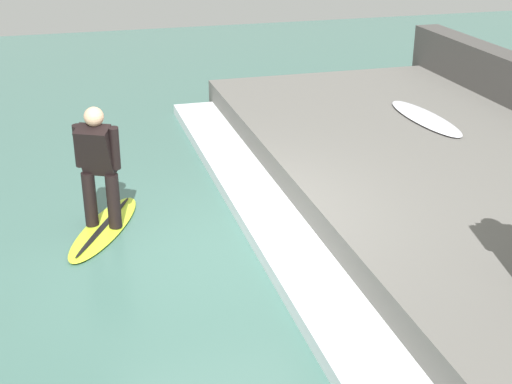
# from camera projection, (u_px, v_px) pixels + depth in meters

# --- Properties ---
(ground_plane) EXTENTS (28.00, 28.00, 0.00)m
(ground_plane) POSITION_uv_depth(u_px,v_px,m) (218.00, 251.00, 8.31)
(ground_plane) COLOR #426B60
(concrete_ledge) EXTENTS (4.40, 11.55, 0.51)m
(concrete_ledge) POSITION_uv_depth(u_px,v_px,m) (474.00, 200.00, 9.03)
(concrete_ledge) COLOR #66635E
(concrete_ledge) RESTS_ON ground_plane
(wave_foam_crest) EXTENTS (0.73, 10.97, 0.17)m
(wave_foam_crest) POSITION_uv_depth(u_px,v_px,m) (281.00, 236.00, 8.47)
(wave_foam_crest) COLOR silver
(wave_foam_crest) RESTS_ON ground_plane
(surfboard_riding) EXTENTS (1.25, 1.88, 0.07)m
(surfboard_riding) POSITION_uv_depth(u_px,v_px,m) (104.00, 228.00, 8.81)
(surfboard_riding) COLOR #BFE02D
(surfboard_riding) RESTS_ON ground_plane
(surfer_riding) EXTENTS (0.53, 0.54, 1.52)m
(surfer_riding) POSITION_uv_depth(u_px,v_px,m) (98.00, 162.00, 8.46)
(surfer_riding) COLOR black
(surfer_riding) RESTS_ON surfboard_riding
(surfboard_spare) EXTENTS (0.57, 2.01, 0.06)m
(surfboard_spare) POSITION_uv_depth(u_px,v_px,m) (425.00, 118.00, 11.23)
(surfboard_spare) COLOR silver
(surfboard_spare) RESTS_ON concrete_ledge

